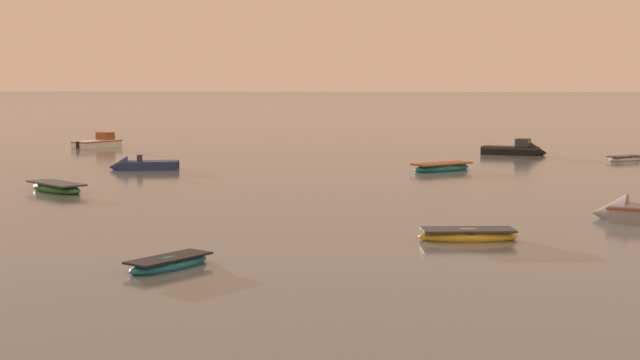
{
  "coord_description": "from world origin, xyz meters",
  "views": [
    {
      "loc": [
        24.98,
        -12.9,
        6.06
      ],
      "look_at": [
        20.94,
        35.64,
        0.71
      ],
      "focal_mm": 52.29,
      "sensor_mm": 36.0,
      "label": 1
    }
  ],
  "objects": [
    {
      "name": "rowboat_moored_0",
      "position": [
        41.74,
        57.04,
        0.14
      ],
      "size": [
        3.19,
        2.74,
        0.5
      ],
      "rotation": [
        0.0,
        0.0,
        0.63
      ],
      "color": "white",
      "rests_on": "ground"
    },
    {
      "name": "motorboat_moored_4",
      "position": [
        34.66,
        61.65,
        0.29
      ],
      "size": [
        5.37,
        3.22,
        1.93
      ],
      "rotation": [
        0.0,
        0.0,
        5.97
      ],
      "color": "black",
      "rests_on": "ground"
    },
    {
      "name": "rowboat_moored_2",
      "position": [
        17.73,
        15.91,
        0.14
      ],
      "size": [
        2.66,
        3.3,
        0.51
      ],
      "rotation": [
        0.0,
        0.0,
        1.0
      ],
      "color": "#197084",
      "rests_on": "ground"
    },
    {
      "name": "rowboat_moored_1",
      "position": [
        6.79,
        35.27,
        0.19
      ],
      "size": [
        4.24,
        3.99,
        0.69
      ],
      "rotation": [
        0.0,
        0.0,
        2.42
      ],
      "color": "#23602D",
      "rests_on": "ground"
    },
    {
      "name": "rowboat_moored_6",
      "position": [
        27.66,
        21.99,
        0.16
      ],
      "size": [
        3.89,
        1.72,
        0.59
      ],
      "rotation": [
        0.0,
        0.0,
        0.12
      ],
      "color": "gold",
      "rests_on": "ground"
    },
    {
      "name": "rowboat_moored_4",
      "position": [
        27.91,
        48.34,
        0.19
      ],
      "size": [
        4.49,
        4.09,
        0.72
      ],
      "rotation": [
        0.0,
        0.0,
        0.69
      ],
      "color": "#197084",
      "rests_on": "ground"
    },
    {
      "name": "motorboat_moored_0",
      "position": [
        -0.92,
        67.29,
        0.29
      ],
      "size": [
        3.95,
        5.25,
        1.91
      ],
      "rotation": [
        0.0,
        0.0,
        1.07
      ],
      "color": "white",
      "rests_on": "ground"
    },
    {
      "name": "motorboat_moored_3",
      "position": [
        7.84,
        47.4,
        0.21
      ],
      "size": [
        4.77,
        2.46,
        1.56
      ],
      "rotation": [
        0.0,
        0.0,
        3.34
      ],
      "color": "navy",
      "rests_on": "ground"
    }
  ]
}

